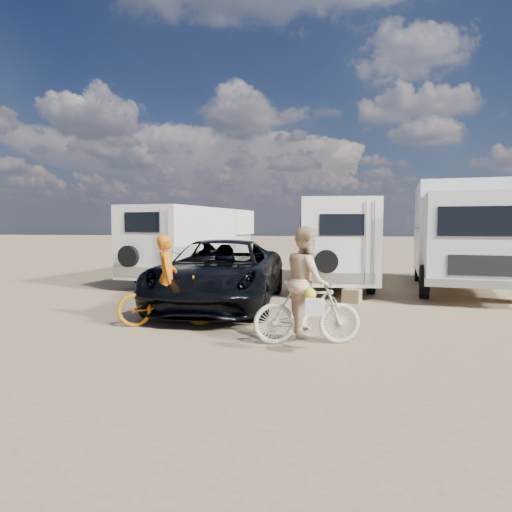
% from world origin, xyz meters
% --- Properties ---
extents(ground, '(140.00, 140.00, 0.00)m').
position_xyz_m(ground, '(0.00, 0.00, 0.00)').
color(ground, '#9E835E').
rests_on(ground, ground).
extents(rv_main, '(2.68, 6.48, 2.81)m').
position_xyz_m(rv_main, '(-0.38, 6.98, 1.40)').
color(rv_main, white).
rests_on(rv_main, ground).
extents(rv_left, '(3.01, 7.46, 2.65)m').
position_xyz_m(rv_left, '(-5.48, 7.70, 1.32)').
color(rv_left, white).
rests_on(rv_left, ground).
extents(box_truck, '(3.42, 6.89, 3.36)m').
position_xyz_m(box_truck, '(3.58, 6.51, 1.68)').
color(box_truck, silver).
rests_on(box_truck, ground).
extents(dark_suv, '(3.11, 6.15, 1.67)m').
position_xyz_m(dark_suv, '(-3.10, 2.54, 0.83)').
color(dark_suv, black).
rests_on(dark_suv, ground).
extents(bike_man, '(2.10, 1.29, 1.04)m').
position_xyz_m(bike_man, '(-3.57, 0.12, 0.52)').
color(bike_man, '#CB6F0A').
rests_on(bike_man, ground).
extents(bike_woman, '(1.91, 0.91, 1.11)m').
position_xyz_m(bike_woman, '(-0.68, -0.78, 0.55)').
color(bike_woman, beige).
rests_on(bike_woman, ground).
extents(rider_man, '(0.57, 0.70, 1.66)m').
position_xyz_m(rider_man, '(-3.57, 0.12, 0.83)').
color(rider_man, '#CB5F0C').
rests_on(rider_man, ground).
extents(rider_woman, '(0.88, 1.03, 1.85)m').
position_xyz_m(rider_woman, '(-0.68, -0.78, 0.93)').
color(rider_woman, '#D0AE85').
rests_on(rider_woman, ground).
extents(cooler, '(0.61, 0.51, 0.42)m').
position_xyz_m(cooler, '(-2.22, 2.44, 0.21)').
color(cooler, navy).
rests_on(cooler, ground).
extents(crate, '(0.54, 0.54, 0.35)m').
position_xyz_m(crate, '(0.17, 3.64, 0.18)').
color(crate, olive).
rests_on(crate, ground).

